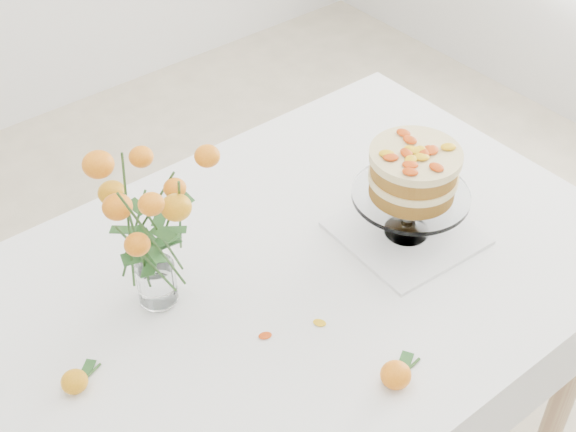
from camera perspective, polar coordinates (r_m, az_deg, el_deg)
name	(u,v)px	position (r m, az deg, el deg)	size (l,w,h in m)	color
table	(282,306)	(1.68, -0.43, -6.40)	(1.43, 0.93, 0.76)	tan
napkin	(406,233)	(1.73, 8.38, -1.19)	(0.27, 0.27, 0.01)	white
cake_stand	(413,177)	(1.64, 8.88, 2.75)	(0.24, 0.24, 0.22)	white
rose_vase	(146,214)	(1.45, -10.05, 0.13)	(0.32, 0.32, 0.38)	white
loose_rose_near	(75,382)	(1.47, -14.94, -11.31)	(0.08, 0.05, 0.04)	orange
loose_rose_far	(396,375)	(1.44, 7.68, -11.13)	(0.10, 0.06, 0.05)	orange
stray_petal_a	(265,336)	(1.52, -1.64, -8.51)	(0.03, 0.02, 0.00)	yellow
stray_petal_b	(320,323)	(1.54, 2.26, -7.61)	(0.03, 0.02, 0.00)	yellow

